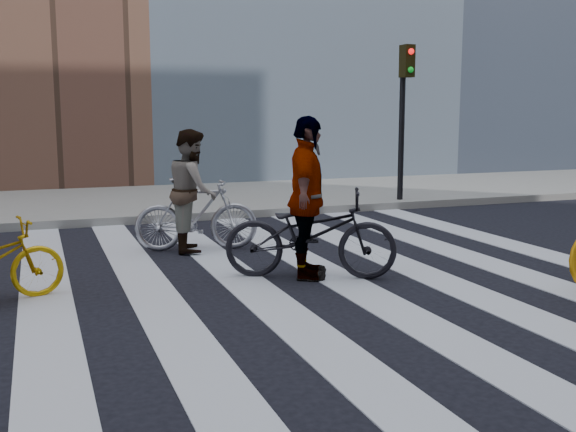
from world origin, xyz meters
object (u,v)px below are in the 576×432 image
traffic_signal (404,97)px  bike_silver_mid (196,214)px  bike_dark_rear (310,234)px  rider_rear (307,198)px  rider_mid (193,190)px

traffic_signal → bike_silver_mid: 6.07m
traffic_signal → bike_dark_rear: traffic_signal is taller
rider_rear → bike_dark_rear: bearing=-65.0°
traffic_signal → rider_mid: (-5.10, -2.89, -1.41)m
rider_rear → traffic_signal: bearing=-15.1°
bike_dark_rear → rider_rear: size_ratio=1.06×
rider_mid → bike_dark_rear: bearing=-144.3°
traffic_signal → bike_dark_rear: 6.71m
traffic_signal → rider_mid: size_ratio=1.90×
traffic_signal → bike_silver_mid: size_ratio=1.89×
traffic_signal → bike_dark_rear: size_ratio=1.62×
traffic_signal → bike_dark_rear: bearing=-129.7°
bike_silver_mid → bike_dark_rear: size_ratio=0.85×
traffic_signal → rider_mid: 6.03m
traffic_signal → bike_silver_mid: (-5.05, -2.89, -1.75)m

